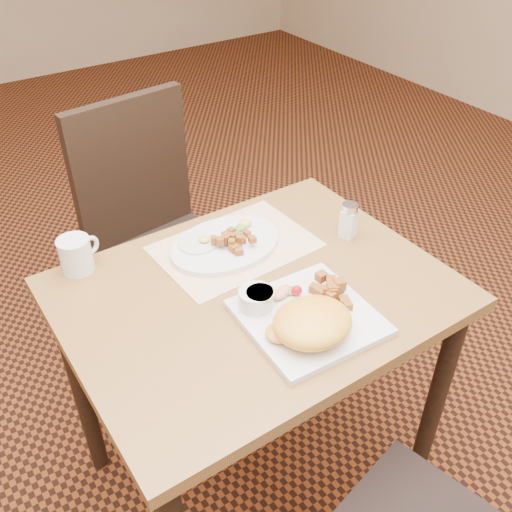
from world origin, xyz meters
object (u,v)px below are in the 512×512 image
object	(u,v)px
table	(256,321)
chair_far	(156,230)
salt_shaker	(349,220)
coffee_mug	(77,255)
plate_square	(308,317)
plate_oval	(226,245)

from	to	relation	value
table	chair_far	xyz separation A→B (m)	(0.03, 0.65, -0.10)
chair_far	salt_shaker	world-z (taller)	chair_far
table	chair_far	world-z (taller)	chair_far
salt_shaker	coffee_mug	world-z (taller)	salt_shaker
plate_square	plate_oval	distance (m)	0.34
table	plate_oval	world-z (taller)	plate_oval
coffee_mug	plate_oval	bearing A→B (deg)	-20.11
plate_oval	table	bearing A→B (deg)	-98.24
chair_far	plate_oval	world-z (taller)	chair_far
table	coffee_mug	bearing A→B (deg)	136.38
chair_far	plate_oval	bearing A→B (deg)	82.64
chair_far	plate_square	world-z (taller)	chair_far
chair_far	salt_shaker	distance (m)	0.73
coffee_mug	salt_shaker	bearing A→B (deg)	-22.12
table	salt_shaker	world-z (taller)	salt_shaker
chair_far	plate_square	size ratio (longest dim) A/B	3.46
salt_shaker	coffee_mug	distance (m)	0.70
plate_square	salt_shaker	world-z (taller)	salt_shaker
table	coffee_mug	size ratio (longest dim) A/B	8.22
table	plate_square	world-z (taller)	plate_square
plate_square	plate_oval	xyz separation A→B (m)	(-0.01, 0.34, 0.00)
chair_far	coffee_mug	xyz separation A→B (m)	(-0.35, -0.35, 0.26)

